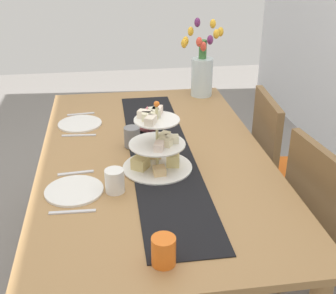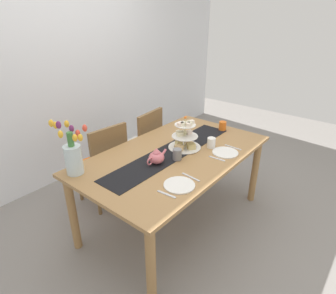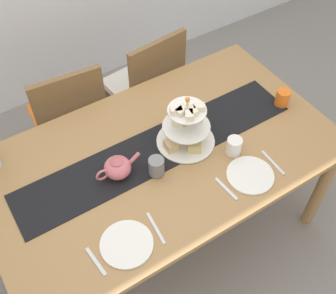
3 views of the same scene
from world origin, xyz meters
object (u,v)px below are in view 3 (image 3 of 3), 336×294
tiered_cake_stand (186,129)px  mug_orange (282,98)px  fork_right (226,189)px  teapot (117,167)px  chair_right (148,84)px  fork_left (96,261)px  chair_left (70,116)px  dinner_plate_right (250,175)px  knife_right (273,163)px  knife_left (156,228)px  dinner_plate_left (127,244)px  dining_table (162,165)px  mug_grey (156,166)px  mug_white_text (234,146)px

tiered_cake_stand → mug_orange: (0.61, -0.05, -0.05)m
fork_right → mug_orange: 0.68m
tiered_cake_stand → teapot: bearing=179.7°
chair_right → fork_left: size_ratio=6.07×
tiered_cake_stand → teapot: size_ratio=1.28×
fork_left → chair_left: bearing=73.9°
dinner_plate_right → knife_right: (0.14, 0.00, -0.00)m
knife_left → dinner_plate_right: dinner_plate_right is taller
dinner_plate_left → mug_orange: size_ratio=2.42×
tiered_cake_stand → dinner_plate_left: tiered_cake_stand is taller
knife_left → knife_right: same height
chair_left → mug_orange: 1.29m
teapot → fork_right: size_ratio=1.59×
dining_table → mug_grey: mug_grey is taller
dining_table → knife_left: size_ratio=10.45×
dining_table → mug_white_text: 0.38m
dining_table → dinner_plate_right: 0.46m
chair_left → mug_white_text: (0.53, -0.93, 0.30)m
chair_right → fork_left: 1.43m
fork_left → dinner_plate_right: bearing=0.0°
chair_left → knife_left: 1.12m
dining_table → mug_white_text: mug_white_text is taller
dining_table → chair_left: chair_left is taller
fork_left → dinner_plate_right: (0.82, 0.00, 0.00)m
dining_table → mug_white_text: bearing=-31.5°
chair_left → tiered_cake_stand: 0.90m
tiered_cake_stand → mug_orange: bearing=-5.0°
dinner_plate_left → mug_grey: bearing=39.9°
knife_left → fork_right: bearing=0.0°
dinner_plate_left → knife_left: (0.15, 0.00, -0.00)m
chair_right → dinner_plate_left: chair_right is taller
chair_right → mug_orange: 0.94m
fork_left → knife_left: 0.29m
fork_left → knife_left: same height
knife_left → mug_orange: mug_orange is taller
chair_left → mug_orange: size_ratio=9.58×
teapot → mug_white_text: size_ratio=2.51×
chair_left → dinner_plate_left: size_ratio=3.96×
fork_left → mug_orange: bearing=12.8°
dinner_plate_left → dinner_plate_right: same height
teapot → dinner_plate_left: teapot is taller
chair_right → mug_orange: (0.40, -0.80, 0.30)m
fork_left → chair_right: bearing=50.9°
dinner_plate_right → knife_right: bearing=0.0°
chair_right → fork_left: bearing=-129.1°
chair_right → chair_left: bearing=-180.0°
mug_white_text → mug_grey: bearing=166.2°
tiered_cake_stand → mug_white_text: bearing=-48.1°
chair_right → knife_right: chair_right is taller
fork_right → mug_white_text: size_ratio=1.58×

